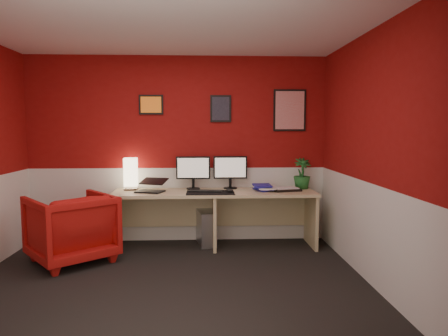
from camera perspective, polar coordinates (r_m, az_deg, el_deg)
ground at (r=4.12m, az=-7.91°, el=-16.43°), size 4.00×3.50×0.01m
ceiling at (r=3.94m, az=-8.43°, el=19.62°), size 4.00×3.50×0.01m
wall_back at (r=5.57m, az=-6.44°, el=2.57°), size 4.00×0.01×2.50m
wall_front at (r=2.11m, az=-12.73°, el=-2.51°), size 4.00×0.01×2.50m
wall_right at (r=4.15m, az=20.53°, el=1.21°), size 0.01×3.50×2.50m
wainscot_back at (r=5.66m, az=-6.36°, el=-5.04°), size 4.00×0.01×1.00m
wainscot_front at (r=2.34m, az=-12.28°, el=-21.03°), size 4.00×0.01×1.00m
wainscot_right at (r=4.26m, az=20.11°, el=-8.89°), size 0.01×3.50×1.00m
desk at (r=5.34m, az=-1.35°, el=-7.13°), size 2.60×0.65×0.73m
shoji_lamp at (r=5.51m, az=-12.87°, el=-0.91°), size 0.16×0.16×0.40m
laptop at (r=5.25m, az=-10.31°, el=-2.16°), size 0.39×0.33×0.22m
monitor_left at (r=5.43m, az=-4.33°, el=0.07°), size 0.45×0.06×0.58m
monitor_right at (r=5.46m, az=0.89°, el=0.12°), size 0.45×0.06×0.58m
desk_mat at (r=5.14m, az=-1.91°, el=-3.45°), size 0.60×0.38×0.01m
keyboard at (r=5.20m, az=-2.57°, el=-3.22°), size 0.44×0.20×0.02m
mouse at (r=5.15m, az=0.79°, el=-3.23°), size 0.08×0.11×0.03m
book_bottom at (r=5.31m, az=4.55°, el=-3.07°), size 0.28×0.32×0.03m
book_middle at (r=5.33m, az=4.88°, el=-2.75°), size 0.26×0.33×0.02m
book_top at (r=5.31m, az=4.11°, el=-2.50°), size 0.23×0.31×0.03m
zen_tray at (r=5.37m, az=8.59°, el=-2.99°), size 0.40×0.32×0.03m
potted_plant at (r=5.57m, az=10.83°, el=-0.75°), size 0.26×0.26×0.41m
pc_tower at (r=5.49m, az=-2.50°, el=-8.28°), size 0.28×0.48×0.45m
armchair at (r=5.07m, az=-20.51°, el=-7.83°), size 1.20×1.20×0.79m
art_left at (r=5.59m, az=-10.13°, el=8.68°), size 0.32×0.02×0.26m
art_center at (r=5.55m, az=-0.46°, el=8.27°), size 0.28×0.02×0.36m
art_right at (r=5.66m, az=9.13°, el=7.95°), size 0.44×0.02×0.56m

